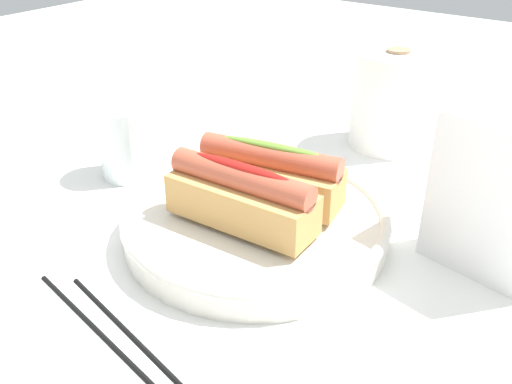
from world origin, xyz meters
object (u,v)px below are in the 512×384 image
serving_bowl (256,222)px  napkin_box (493,199)px  hotdog_front (241,197)px  water_glass (127,143)px  paper_towel_roll (393,100)px  hotdog_back (270,174)px  chopstick_far (104,336)px  chopstick_near (141,343)px

serving_bowl → napkin_box: (0.20, 0.08, 0.06)m
hotdog_front → water_glass: bearing=167.2°
paper_towel_roll → napkin_box: napkin_box is taller
paper_towel_roll → hotdog_front: bearing=-91.2°
paper_towel_roll → napkin_box: (0.19, -0.22, 0.01)m
water_glass → hotdog_front: bearing=-12.8°
serving_bowl → water_glass: water_glass is taller
serving_bowl → napkin_box: napkin_box is taller
paper_towel_roll → napkin_box: 0.29m
napkin_box → serving_bowl: bearing=-146.5°
hotdog_back → napkin_box: size_ratio=1.04×
hotdog_front → napkin_box: size_ratio=1.02×
water_glass → napkin_box: 0.42m
hotdog_front → chopstick_far: hotdog_front is taller
hotdog_back → chopstick_far: 0.23m
chopstick_far → chopstick_near: bearing=32.2°
water_glass → napkin_box: size_ratio=0.60×
serving_bowl → chopstick_near: size_ratio=1.25×
water_glass → chopstick_far: bearing=-46.9°
serving_bowl → water_glass: size_ratio=3.04×
chopstick_near → chopstick_far: bearing=-146.2°
serving_bowl → hotdog_back: hotdog_back is taller
napkin_box → hotdog_front: bearing=-139.9°
hotdog_front → hotdog_back: bearing=95.2°
hotdog_front → serving_bowl: bearing=95.2°
hotdog_front → chopstick_far: bearing=-94.3°
hotdog_back → napkin_box: (0.21, 0.06, 0.01)m
hotdog_back → chopstick_far: hotdog_back is taller
hotdog_front → water_glass: (-0.21, 0.05, -0.02)m
napkin_box → chopstick_near: napkin_box is taller
hotdog_back → chopstick_far: bearing=-91.9°
hotdog_front → chopstick_near: 0.17m
serving_bowl → paper_towel_roll: size_ratio=2.04×
hotdog_front → chopstick_near: (0.02, -0.16, -0.06)m
hotdog_front → water_glass: hotdog_front is taller
serving_bowl → water_glass: 0.21m
napkin_box → chopstick_near: 0.33m
paper_towel_roll → chopstick_far: size_ratio=0.61×
hotdog_back → napkin_box: 0.21m
water_glass → serving_bowl: bearing=-5.8°
serving_bowl → water_glass: bearing=174.2°
water_glass → chopstick_far: (0.20, -0.22, -0.04)m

